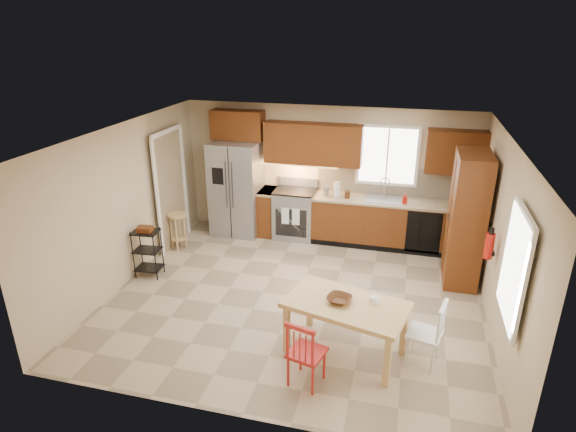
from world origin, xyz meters
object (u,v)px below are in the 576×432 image
Objects in this scene: bar_stool at (178,231)px; utility_cart at (148,253)px; pantry at (466,219)px; fire_extinguisher at (489,246)px; soap_bottle at (405,198)px; dining_table at (345,328)px; table_bowl at (339,302)px; range_stove at (295,214)px; table_jar at (374,301)px; refrigerator at (237,188)px; chair_white at (425,333)px; chair_red at (307,351)px.

bar_stool is 0.82× the size of utility_cart.
fire_extinguisher is (0.20, -1.05, 0.05)m from pantry.
pantry reaches higher than soap_bottle.
dining_table is 4.09m from bar_stool.
utility_cart is at bearing 160.06° from table_bowl.
table_jar is at bearing -61.34° from range_stove.
utility_cart is (-3.72, 1.11, -0.34)m from table_jar.
bar_stool is (-1.95, -1.06, -0.12)m from range_stove.
bar_stool is at bearing -166.29° from soap_bottle.
pantry is at bearing 71.26° from dining_table.
fire_extinguisher is 1.22× the size of table_bowl.
refrigerator is 1.24m from range_stove.
range_stove reaches higher than table_jar.
dining_table is at bearing -164.05° from table_jar.
table_bowl is 2.54× the size of table_jar.
pantry reaches higher than bar_stool.
refrigerator is at bearing 142.93° from dining_table.
soap_bottle reaches higher than chair_white.
chair_red is at bearing -35.77° from utility_cart.
chair_white is at bearing -83.40° from soap_bottle.
table_jar is 3.89m from utility_cart.
pantry is 7.11× the size of table_bowl.
table_bowl reaches higher than bar_stool.
chair_white is at bearing -104.22° from pantry.
table_jar is at bearing 100.69° from chair_white.
utility_cart is (-3.31, 1.20, -0.31)m from table_bowl.
soap_bottle is 1.31m from pantry.
table_jar is (2.92, -3.18, -0.16)m from refrigerator.
bar_stool is at bearing 169.19° from fire_extinguisher.
table_jar is (-1.21, -2.25, -0.30)m from pantry.
fire_extinguisher is at bearing -8.17° from bar_stool.
chair_white reaches higher than table_jar.
chair_white reaches higher than dining_table.
utility_cart reaches higher than bar_stool.
bar_stool is at bearing 77.37° from chair_white.
table_bowl is (-1.82, -1.29, -0.38)m from fire_extinguisher.
chair_red is (-2.08, -1.94, -0.67)m from fire_extinguisher.
fire_extinguisher is 1.89m from table_jar.
soap_bottle is at bearing 136.55° from pantry.
soap_bottle is at bearing 21.02° from chair_white.
pantry is at bearing 3.46° from bar_stool.
table_jar is (0.41, 0.09, 0.03)m from table_bowl.
refrigerator reaches higher than range_stove.
soap_bottle is 4.15m from bar_stool.
fire_extinguisher is at bearing 40.39° from table_jar.
pantry is 2.87m from table_bowl.
table_jar is (-1.41, -1.20, -0.35)m from fire_extinguisher.
table_bowl is (-1.62, -2.34, -0.33)m from pantry.
chair_white is (0.95, 0.05, 0.07)m from dining_table.
range_stove is 0.63× the size of dining_table.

